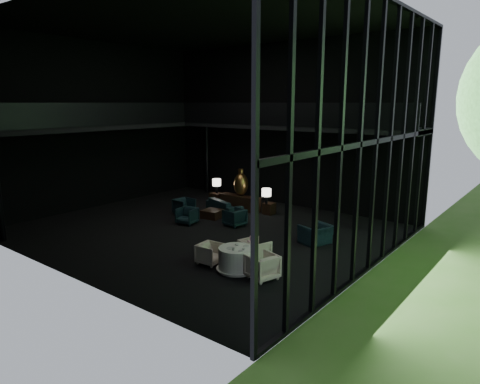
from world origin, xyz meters
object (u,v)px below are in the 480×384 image
Objects in this scene: sofa at (224,203)px; lounge_armchair_west at (184,205)px; coffee_table at (212,214)px; dining_table at (236,261)px; lounge_armchair_east at (235,216)px; bronze_urn at (241,184)px; console at (240,203)px; dining_chair_east at (262,264)px; window_armchair at (316,231)px; table_lamp_right at (266,193)px; child at (254,240)px; side_table_right at (269,209)px; dining_chair_north at (255,249)px; side_table_left at (216,199)px; lounge_armchair_south at (187,215)px; table_lamp_left at (217,183)px; dining_chair_west at (210,253)px.

lounge_armchair_west reaches higher than sofa.
dining_table is at bearing -41.65° from coffee_table.
bronze_urn is at bearing -139.32° from lounge_armchair_east.
dining_chair_east is at bearing -47.38° from console.
window_armchair is at bearing -23.87° from bronze_urn.
lounge_armchair_east reaches higher than console.
bronze_urn is 1.62m from table_lamp_right.
child is (4.98, -4.40, 0.35)m from sofa.
side_table_right is 0.58× the size of dining_chair_north.
lounge_armchair_east is 0.92× the size of dining_chair_east.
sofa is 3.32× the size of child.
side_table_left is at bearing 177.15° from table_lamp_right.
window_armchair reaches higher than dining_chair_north.
lounge_armchair_west is (-1.49, -2.38, -0.82)m from bronze_urn.
sofa is 5.84m from window_armchair.
sofa is 2.00× the size of window_armchair.
sofa is at bearing -41.46° from child.
side_table_right is (1.60, 0.17, -0.08)m from console.
sofa is 2.35× the size of dining_chair_north.
bronze_urn is 3.56m from lounge_armchair_south.
side_table_left is at bearing -119.53° from lounge_armchair_east.
coffee_table is (1.55, -2.08, -0.93)m from table_lamp_left.
bronze_urn is 7.85m from dining_table.
side_table_right is 0.64× the size of lounge_armchair_east.
dining_chair_east reaches higher than lounge_armchair_south.
dining_chair_west is 1.09× the size of child.
dining_chair_east reaches higher than coffee_table.
window_armchair is 1.17× the size of dining_chair_north.
side_table_left is 0.85× the size of dining_chair_west.
lounge_armchair_south is at bearing -97.90° from coffee_table.
table_lamp_right is at bearing -129.69° from dining_chair_east.
dining_chair_east is (4.05, -6.08, -0.60)m from table_lamp_right.
console is 4.15× the size of side_table_right.
coffee_table is at bearing -91.33° from bronze_urn.
table_lamp_right is at bearing -139.98° from sofa.
console is 3.67× the size of side_table_left.
dining_chair_north is at bearing -59.99° from side_table_right.
dining_chair_west is (5.24, -6.29, 0.05)m from side_table_left.
window_armchair is at bearing 0.31° from lounge_armchair_south.
lounge_armchair_east is at bearing 158.64° from sofa.
sofa is at bearing -109.14° from console.
lounge_armchair_east is at bearing -87.42° from lounge_armchair_west.
table_lamp_right is at bearing 50.26° from lounge_armchair_south.
lounge_armchair_south is 5.29m from child.
side_table_left reaches higher than side_table_right.
lounge_armchair_west is 6.85m from child.
dining_chair_north is at bearing -118.09° from dining_chair_east.
bronze_urn reaches higher than dining_table.
table_lamp_left reaches higher than dining_table.
window_armchair is at bearing -33.09° from side_table_right.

